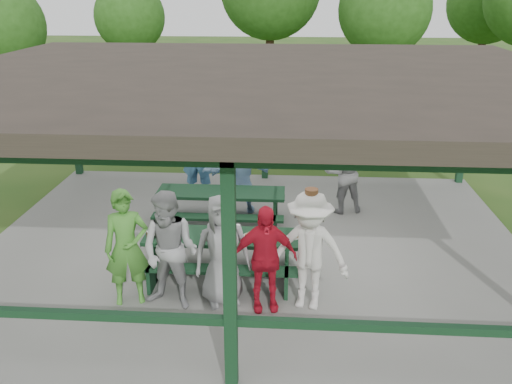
# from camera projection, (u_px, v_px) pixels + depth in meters

# --- Properties ---
(ground) EXTENTS (90.00, 90.00, 0.00)m
(ground) POSITION_uv_depth(u_px,v_px,m) (254.00, 249.00, 10.20)
(ground) COLOR #264B17
(ground) RESTS_ON ground
(concrete_slab) EXTENTS (10.00, 8.00, 0.10)m
(concrete_slab) POSITION_uv_depth(u_px,v_px,m) (254.00, 247.00, 10.18)
(concrete_slab) COLOR slate
(concrete_slab) RESTS_ON ground
(pavilion_structure) EXTENTS (10.60, 8.60, 3.24)m
(pavilion_structure) POSITION_uv_depth(u_px,v_px,m) (254.00, 80.00, 9.07)
(pavilion_structure) COLOR black
(pavilion_structure) RESTS_ON concrete_slab
(picnic_table_near) EXTENTS (2.51, 1.39, 0.75)m
(picnic_table_near) POSITION_uv_depth(u_px,v_px,m) (222.00, 250.00, 8.91)
(picnic_table_near) COLOR black
(picnic_table_near) RESTS_ON concrete_slab
(picnic_table_far) EXTENTS (2.52, 1.39, 0.75)m
(picnic_table_far) POSITION_uv_depth(u_px,v_px,m) (221.00, 204.00, 10.79)
(picnic_table_far) COLOR black
(picnic_table_far) RESTS_ON concrete_slab
(table_setting) EXTENTS (2.47, 0.45, 0.10)m
(table_setting) POSITION_uv_depth(u_px,v_px,m) (222.00, 232.00, 8.83)
(table_setting) COLOR white
(table_setting) RESTS_ON picnic_table_near
(contestant_green) EXTENTS (0.76, 0.61, 1.81)m
(contestant_green) POSITION_uv_depth(u_px,v_px,m) (127.00, 248.00, 8.04)
(contestant_green) COLOR #438A2D
(contestant_green) RESTS_ON concrete_slab
(contestant_grey_left) EXTENTS (1.03, 0.89, 1.83)m
(contestant_grey_left) POSITION_uv_depth(u_px,v_px,m) (170.00, 251.00, 7.91)
(contestant_grey_left) COLOR #969699
(contestant_grey_left) RESTS_ON concrete_slab
(contestant_grey_mid) EXTENTS (0.98, 0.80, 1.74)m
(contestant_grey_mid) POSITION_uv_depth(u_px,v_px,m) (222.00, 250.00, 8.05)
(contestant_grey_mid) COLOR gray
(contestant_grey_mid) RESTS_ON concrete_slab
(contestant_red) EXTENTS (1.02, 0.56, 1.65)m
(contestant_red) POSITION_uv_depth(u_px,v_px,m) (264.00, 258.00, 7.90)
(contestant_red) COLOR #B71225
(contestant_red) RESTS_ON concrete_slab
(contestant_white_fedora) EXTENTS (1.30, 0.92, 1.89)m
(contestant_white_fedora) POSITION_uv_depth(u_px,v_px,m) (309.00, 251.00, 7.91)
(contestant_white_fedora) COLOR silver
(contestant_white_fedora) RESTS_ON concrete_slab
(spectator_lblue) EXTENTS (1.66, 0.87, 1.71)m
(spectator_lblue) POSITION_uv_depth(u_px,v_px,m) (240.00, 174.00, 11.35)
(spectator_lblue) COLOR #8FB6DD
(spectator_lblue) RESTS_ON concrete_slab
(spectator_blue) EXTENTS (0.74, 0.51, 1.96)m
(spectator_blue) POSITION_uv_depth(u_px,v_px,m) (197.00, 156.00, 12.08)
(spectator_blue) COLOR teal
(spectator_blue) RESTS_ON concrete_slab
(spectator_grey) EXTENTS (1.00, 0.87, 1.76)m
(spectator_grey) POSITION_uv_depth(u_px,v_px,m) (344.00, 172.00, 11.37)
(spectator_grey) COLOR gray
(spectator_grey) RESTS_ON concrete_slab
(pickup_truck) EXTENTS (5.22, 2.54, 1.43)m
(pickup_truck) POSITION_uv_depth(u_px,v_px,m) (279.00, 121.00, 16.76)
(pickup_truck) COLOR silver
(pickup_truck) RESTS_ON ground
(farm_trailer) EXTENTS (3.85, 1.72, 1.35)m
(farm_trailer) POSITION_uv_depth(u_px,v_px,m) (166.00, 108.00, 18.75)
(farm_trailer) COLOR #19498A
(farm_trailer) RESTS_ON ground
(tree_far_left) EXTENTS (3.14, 3.14, 4.90)m
(tree_far_left) POSITION_uv_depth(u_px,v_px,m) (130.00, 17.00, 24.24)
(tree_far_left) COLOR #321E14
(tree_far_left) RESTS_ON ground
(tree_mid) EXTENTS (3.56, 3.56, 5.56)m
(tree_mid) POSITION_uv_depth(u_px,v_px,m) (385.00, 10.00, 20.79)
(tree_mid) COLOR #321E14
(tree_mid) RESTS_ON ground
(tree_edge_left) EXTENTS (3.11, 3.11, 4.86)m
(tree_edge_left) POSITION_uv_depth(u_px,v_px,m) (0.00, 27.00, 18.97)
(tree_edge_left) COLOR #321E14
(tree_edge_left) RESTS_ON ground
(tree_far_right) EXTENTS (3.65, 3.65, 5.70)m
(tree_far_right) POSITION_uv_depth(u_px,v_px,m) (488.00, 4.00, 24.85)
(tree_far_right) COLOR #321E14
(tree_far_right) RESTS_ON ground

